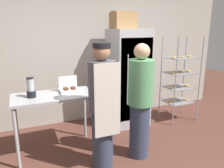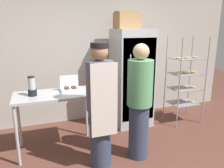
# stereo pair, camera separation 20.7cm
# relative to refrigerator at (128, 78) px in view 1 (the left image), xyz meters

# --- Properties ---
(back_wall) EXTENTS (6.40, 0.12, 2.88)m
(back_wall) POSITION_rel_refrigerator_xyz_m (-0.63, 0.58, 0.50)
(back_wall) COLOR #ADA89E
(back_wall) RESTS_ON ground_plane
(refrigerator) EXTENTS (0.70, 0.71, 1.88)m
(refrigerator) POSITION_rel_refrigerator_xyz_m (0.00, 0.00, 0.00)
(refrigerator) COLOR #ADAFB5
(refrigerator) RESTS_ON ground_plane
(baking_rack) EXTENTS (0.63, 0.49, 1.73)m
(baking_rack) POSITION_rel_refrigerator_xyz_m (1.06, -0.27, -0.08)
(baking_rack) COLOR #93969B
(baking_rack) RESTS_ON ground_plane
(prep_counter) EXTENTS (1.18, 0.62, 0.93)m
(prep_counter) POSITION_rel_refrigerator_xyz_m (-1.53, -0.53, -0.13)
(prep_counter) COLOR #ADAFB5
(prep_counter) RESTS_ON ground_plane
(donut_box) EXTENTS (0.29, 0.20, 0.24)m
(donut_box) POSITION_rel_refrigerator_xyz_m (-1.27, -0.49, 0.03)
(donut_box) COLOR white
(donut_box) RESTS_ON prep_counter
(blender_pitcher) EXTENTS (0.12, 0.12, 0.29)m
(blender_pitcher) POSITION_rel_refrigerator_xyz_m (-1.83, -0.54, 0.12)
(blender_pitcher) COLOR black
(blender_pitcher) RESTS_ON prep_counter
(cardboard_storage_box) EXTENTS (0.43, 0.36, 0.31)m
(cardboard_storage_box) POSITION_rel_refrigerator_xyz_m (-0.10, 0.06, 1.09)
(cardboard_storage_box) COLOR #A87F51
(cardboard_storage_box) RESTS_ON refrigerator
(person_baker) EXTENTS (0.36, 0.38, 1.71)m
(person_baker) POSITION_rel_refrigerator_xyz_m (-0.99, -1.16, -0.05)
(person_baker) COLOR #333D56
(person_baker) RESTS_ON ground_plane
(person_customer) EXTENTS (0.36, 0.36, 1.69)m
(person_customer) POSITION_rel_refrigerator_xyz_m (-0.40, -1.15, -0.07)
(person_customer) COLOR #333D56
(person_customer) RESTS_ON ground_plane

